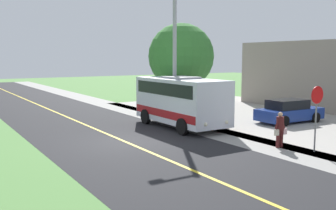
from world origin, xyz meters
TOP-DOWN VIEW (x-y plane):
  - ground_plane at (0.00, 0.00)m, footprint 120.00×120.00m
  - road_surface at (0.00, 0.00)m, footprint 8.00×100.00m
  - sidewalk at (-5.20, 0.00)m, footprint 2.40×100.00m
  - road_centre_line at (0.00, 0.00)m, footprint 0.16×100.00m
  - shuttle_bus_front at (-4.56, -1.93)m, footprint 2.76×6.63m
  - pedestrian_with_bags at (-5.48, 4.77)m, footprint 0.72×0.34m
  - stop_sign at (-6.10, 6.19)m, footprint 0.76×0.07m
  - street_light_pole at (-4.88, -3.31)m, footprint 1.97×0.24m
  - parked_car_near at (-11.24, 0.32)m, footprint 4.47×2.15m
  - tree_curbside at (-7.40, -6.15)m, footprint 4.66×4.66m

SIDE VIEW (x-z plane):
  - ground_plane at x=0.00m, z-range 0.00..0.00m
  - sidewalk at x=-5.20m, z-range 0.00..0.01m
  - road_surface at x=0.00m, z-range 0.00..0.01m
  - road_centre_line at x=0.00m, z-range 0.01..0.01m
  - parked_car_near at x=-11.24m, z-range -0.04..1.41m
  - pedestrian_with_bags at x=-5.48m, z-range 0.06..1.69m
  - shuttle_bus_front at x=-4.56m, z-range 0.15..3.12m
  - stop_sign at x=-6.10m, z-range 0.52..3.40m
  - tree_curbside at x=-7.40m, z-range 0.90..7.37m
  - street_light_pole at x=-4.88m, z-range 0.41..9.01m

